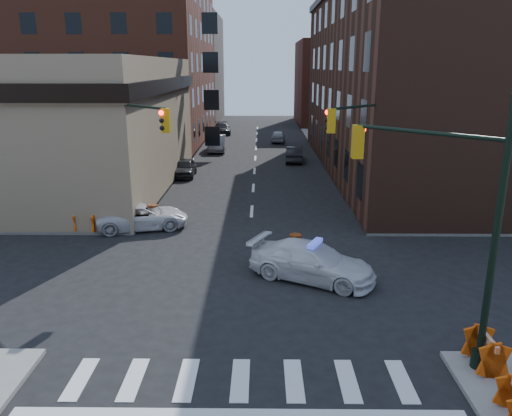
{
  "coord_description": "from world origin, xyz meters",
  "views": [
    {
      "loc": [
        0.57,
        -18.87,
        8.46
      ],
      "look_at": [
        0.33,
        3.04,
        2.2
      ],
      "focal_mm": 35.0,
      "sensor_mm": 36.0,
      "label": 1
    }
  ],
  "objects_px": {
    "parked_car_enear": "(294,154)",
    "barricade_se_a": "(485,351)",
    "barrel_road": "(295,245)",
    "barrel_bank": "(153,214)",
    "pedestrian_a": "(92,201)",
    "pickup": "(143,217)",
    "police_car": "(312,262)",
    "parked_car_wfar": "(217,143)",
    "parked_car_wnear": "(185,168)",
    "pedestrian_b": "(73,201)",
    "barricade_nw_a": "(106,214)"
  },
  "relations": [
    {
      "from": "parked_car_enear",
      "to": "barricade_se_a",
      "type": "xyz_separation_m",
      "value": [
        3.36,
        -32.55,
        -0.04
      ]
    },
    {
      "from": "barrel_road",
      "to": "barrel_bank",
      "type": "height_order",
      "value": "barrel_road"
    },
    {
      "from": "barricade_se_a",
      "to": "pedestrian_a",
      "type": "bearing_deg",
      "value": 47.01
    },
    {
      "from": "pickup",
      "to": "barricade_se_a",
      "type": "relative_size",
      "value": 3.55
    },
    {
      "from": "police_car",
      "to": "barricade_se_a",
      "type": "relative_size",
      "value": 3.84
    },
    {
      "from": "police_car",
      "to": "barricade_se_a",
      "type": "height_order",
      "value": "police_car"
    },
    {
      "from": "parked_car_wfar",
      "to": "pedestrian_a",
      "type": "xyz_separation_m",
      "value": [
        -5.03,
        -23.85,
        0.27
      ]
    },
    {
      "from": "pickup",
      "to": "pedestrian_a",
      "type": "bearing_deg",
      "value": 49.39
    },
    {
      "from": "parked_car_wnear",
      "to": "pedestrian_b",
      "type": "xyz_separation_m",
      "value": [
        -4.52,
        -11.91,
        0.46
      ]
    },
    {
      "from": "pedestrian_b",
      "to": "barricade_se_a",
      "type": "relative_size",
      "value": 1.47
    },
    {
      "from": "police_car",
      "to": "pedestrian_b",
      "type": "xyz_separation_m",
      "value": [
        -12.68,
        7.87,
        0.39
      ]
    },
    {
      "from": "parked_car_enear",
      "to": "barrel_bank",
      "type": "xyz_separation_m",
      "value": [
        -9.1,
        -18.44,
        -0.2
      ]
    },
    {
      "from": "parked_car_wfar",
      "to": "pedestrian_b",
      "type": "distance_m",
      "value": 24.82
    },
    {
      "from": "parked_car_wfar",
      "to": "barricade_nw_a",
      "type": "height_order",
      "value": "parked_car_wfar"
    },
    {
      "from": "parked_car_wnear",
      "to": "parked_car_enear",
      "type": "bearing_deg",
      "value": 33.57
    },
    {
      "from": "police_car",
      "to": "parked_car_wnear",
      "type": "bearing_deg",
      "value": 48.79
    },
    {
      "from": "barrel_road",
      "to": "pedestrian_b",
      "type": "bearing_deg",
      "value": 156.91
    },
    {
      "from": "barrel_road",
      "to": "barrel_bank",
      "type": "distance_m",
      "value": 9.14
    },
    {
      "from": "pedestrian_a",
      "to": "pedestrian_b",
      "type": "distance_m",
      "value": 1.03
    },
    {
      "from": "pickup",
      "to": "pedestrian_b",
      "type": "height_order",
      "value": "pedestrian_b"
    },
    {
      "from": "pedestrian_b",
      "to": "barricade_se_a",
      "type": "distance_m",
      "value": 22.2
    },
    {
      "from": "pedestrian_a",
      "to": "parked_car_enear",
      "type": "bearing_deg",
      "value": 67.83
    },
    {
      "from": "parked_car_wnear",
      "to": "barrel_bank",
      "type": "relative_size",
      "value": 4.06
    },
    {
      "from": "parked_car_wfar",
      "to": "parked_car_enear",
      "type": "height_order",
      "value": "parked_car_wfar"
    },
    {
      "from": "parked_car_wfar",
      "to": "barrel_bank",
      "type": "height_order",
      "value": "parked_car_wfar"
    },
    {
      "from": "parked_car_enear",
      "to": "pedestrian_a",
      "type": "distance_m",
      "value": 22.01
    },
    {
      "from": "police_car",
      "to": "pickup",
      "type": "relative_size",
      "value": 1.08
    },
    {
      "from": "police_car",
      "to": "pedestrian_a",
      "type": "distance_m",
      "value": 14.22
    },
    {
      "from": "pedestrian_a",
      "to": "barricade_nw_a",
      "type": "relative_size",
      "value": 1.44
    },
    {
      "from": "pedestrian_b",
      "to": "barrel_road",
      "type": "bearing_deg",
      "value": -34.94
    },
    {
      "from": "police_car",
      "to": "barrel_bank",
      "type": "relative_size",
      "value": 5.24
    },
    {
      "from": "barricade_se_a",
      "to": "parked_car_enear",
      "type": "bearing_deg",
      "value": 5.16
    },
    {
      "from": "parked_car_enear",
      "to": "barrel_road",
      "type": "xyz_separation_m",
      "value": [
        -1.45,
        -23.45,
        -0.19
      ]
    },
    {
      "from": "parked_car_wnear",
      "to": "barricade_se_a",
      "type": "xyz_separation_m",
      "value": [
        12.46,
        -26.19,
        -0.03
      ]
    },
    {
      "from": "parked_car_enear",
      "to": "barricade_nw_a",
      "type": "distance_m",
      "value": 22.3
    },
    {
      "from": "parked_car_wnear",
      "to": "barricade_se_a",
      "type": "height_order",
      "value": "parked_car_wnear"
    },
    {
      "from": "police_car",
      "to": "pedestrian_b",
      "type": "distance_m",
      "value": 14.93
    },
    {
      "from": "parked_car_wnear",
      "to": "pedestrian_b",
      "type": "height_order",
      "value": "pedestrian_b"
    },
    {
      "from": "barrel_bank",
      "to": "police_car",
      "type": "bearing_deg",
      "value": -43.33
    },
    {
      "from": "pickup",
      "to": "barrel_bank",
      "type": "relative_size",
      "value": 4.85
    },
    {
      "from": "parked_car_wfar",
      "to": "barricade_nw_a",
      "type": "bearing_deg",
      "value": -101.55
    },
    {
      "from": "police_car",
      "to": "barricade_nw_a",
      "type": "height_order",
      "value": "police_car"
    },
    {
      "from": "barrel_bank",
      "to": "parked_car_wfar",
      "type": "bearing_deg",
      "value": 86.42
    },
    {
      "from": "barrel_bank",
      "to": "barrel_road",
      "type": "bearing_deg",
      "value": -33.22
    },
    {
      "from": "barrel_road",
      "to": "barrel_bank",
      "type": "xyz_separation_m",
      "value": [
        -7.65,
        5.01,
        -0.01
      ]
    },
    {
      "from": "pickup",
      "to": "parked_car_wnear",
      "type": "relative_size",
      "value": 1.19
    },
    {
      "from": "pedestrian_b",
      "to": "barrel_bank",
      "type": "bearing_deg",
      "value": -14.09
    },
    {
      "from": "parked_car_enear",
      "to": "pedestrian_a",
      "type": "height_order",
      "value": "pedestrian_a"
    },
    {
      "from": "pedestrian_a",
      "to": "pedestrian_b",
      "type": "height_order",
      "value": "pedestrian_b"
    },
    {
      "from": "pickup",
      "to": "barricade_nw_a",
      "type": "bearing_deg",
      "value": 62.06
    }
  ]
}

